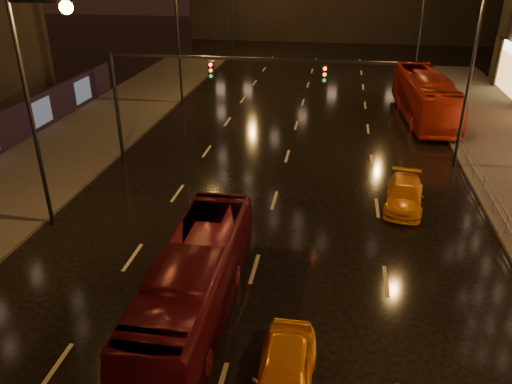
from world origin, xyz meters
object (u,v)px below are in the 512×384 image
taxi_near (285,375)px  taxi_far (404,195)px  bus_curb (425,97)px  bus_red (195,282)px

taxi_near → taxi_far: bearing=70.5°
bus_curb → taxi_near: bus_curb is taller
bus_curb → taxi_near: bearing=-108.7°
taxi_near → taxi_far: (4.40, 12.25, -0.08)m
bus_red → taxi_far: (7.72, 9.37, -0.72)m
bus_curb → taxi_far: (-2.78, -14.74, -1.03)m
taxi_near → bus_red: bearing=139.3°
taxi_far → bus_red: bearing=-121.7°
bus_red → taxi_far: 12.16m
taxi_near → taxi_far: taxi_near is taller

